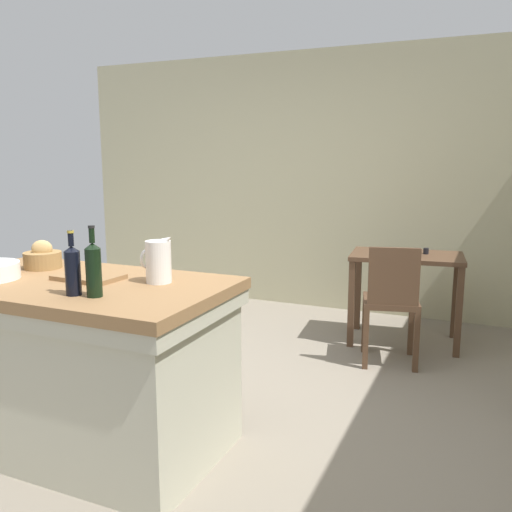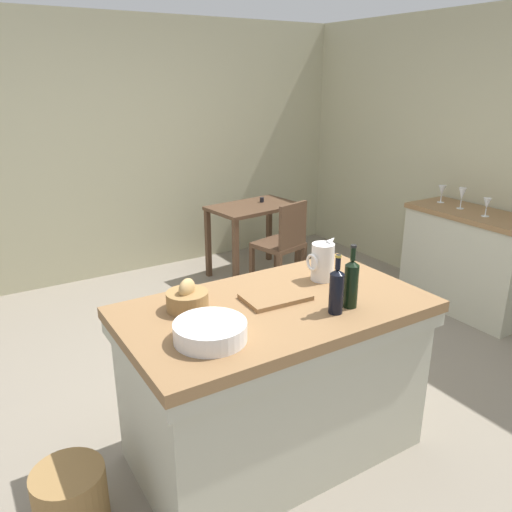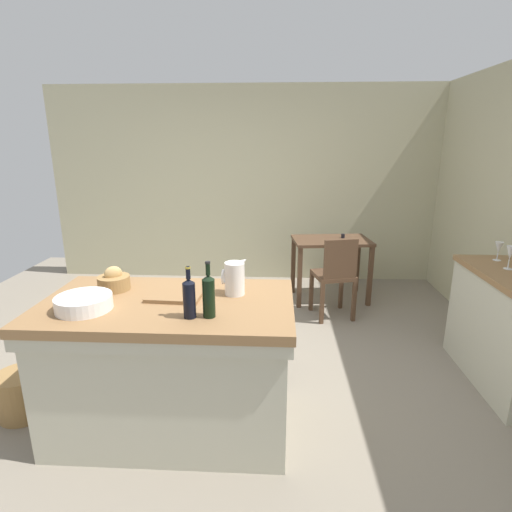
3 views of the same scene
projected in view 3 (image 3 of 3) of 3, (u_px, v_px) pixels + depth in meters
ground_plane at (224, 374)px, 3.39m from camera, size 6.76×6.76×0.00m
wall_back at (246, 185)px, 5.54m from camera, size 5.32×0.12×2.60m
island_table at (171, 360)px, 2.66m from camera, size 1.59×0.90×0.91m
side_cabinet at (510, 330)px, 3.17m from camera, size 0.52×1.16×0.91m
writing_desk at (331, 249)px, 4.86m from camera, size 0.96×0.66×0.81m
wooden_chair at (335, 274)px, 4.35m from camera, size 0.48×0.48×0.92m
pitcher at (234, 278)px, 2.63m from camera, size 0.17×0.13×0.26m
wash_bowl at (84, 303)px, 2.40m from camera, size 0.33×0.33×0.09m
bread_basket at (114, 281)px, 2.73m from camera, size 0.21×0.21×0.16m
cutting_board at (175, 296)px, 2.59m from camera, size 0.35×0.24×0.02m
wine_bottle_dark at (209, 295)px, 2.28m from camera, size 0.07×0.07×0.33m
wine_bottle_amber at (189, 297)px, 2.27m from camera, size 0.07×0.07×0.30m
wine_glass_middle at (510, 253)px, 3.15m from camera, size 0.07×0.07×0.19m
wine_glass_right at (499, 248)px, 3.39m from camera, size 0.07×0.07×0.16m
wicker_hamper at (22, 394)px, 2.86m from camera, size 0.34×0.34×0.32m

